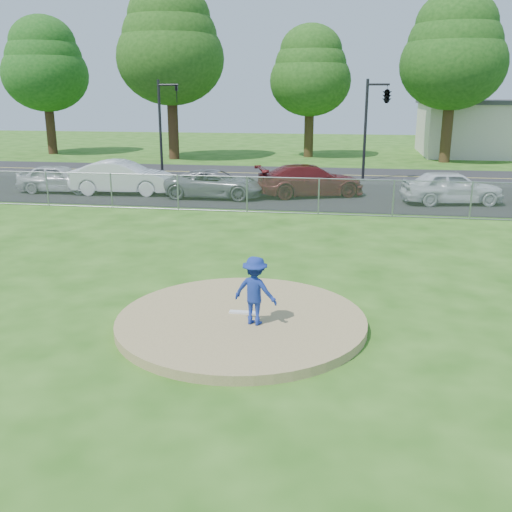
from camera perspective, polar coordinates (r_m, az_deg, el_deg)
The scene contains 19 objects.
ground at distance 21.96m, azimuth 3.33°, elevation 3.19°, with size 120.00×120.00×0.00m, color #245512.
pitchers_mound at distance 12.46m, azimuth -1.48°, elevation -6.50°, with size 5.40×5.40×0.20m, color #968052.
pitching_rubber at distance 12.59m, azimuth -1.31°, elevation -5.65°, with size 0.60×0.15×0.04m, color white.
chain_link_fence at distance 23.76m, azimuth 3.87°, elevation 6.01°, with size 40.00×0.06×1.50m, color gray.
parking_lot at distance 28.31m, azimuth 4.71°, elevation 6.08°, with size 50.00×8.00×0.01m, color black.
street at distance 35.70m, azimuth 5.69°, elevation 8.12°, with size 60.00×7.00×0.01m, color #242326.
tree_far_left at distance 50.50m, azimuth -20.40°, elevation 17.58°, with size 6.72×6.72×10.74m.
tree_left at distance 44.43m, azimuth -8.61°, elevation 20.22°, with size 7.84×7.84×12.53m.
tree_center at distance 45.44m, azimuth 5.46°, elevation 17.98°, with size 6.16×6.16×9.84m.
tree_right at distance 43.93m, azimuth 19.19°, elevation 18.83°, with size 7.28×7.28×11.63m.
traffic_signal_left at distance 35.08m, azimuth -9.21°, elevation 13.37°, with size 1.28×0.20×5.60m.
traffic_signal_center at distance 33.35m, azimuth 12.76°, elevation 15.21°, with size 1.42×2.48×5.60m.
pitcher at distance 11.81m, azimuth -0.09°, elevation -3.49°, with size 0.94×0.54×1.45m, color navy.
traffic_cone at distance 28.05m, azimuth -6.80°, elevation 6.60°, with size 0.33×0.33×0.64m, color #E24B0B.
parked_car_silver at distance 30.61m, azimuth -19.09°, elevation 7.35°, with size 1.66×4.12×1.40m, color silver.
parked_car_white at distance 29.25m, azimuth -13.23°, elevation 7.67°, with size 1.73×4.97×1.64m, color white.
parked_car_gray at distance 27.55m, azimuth -4.12°, elevation 7.21°, with size 2.17×4.70×1.31m, color slate.
parked_car_darkred at distance 28.02m, azimuth 5.45°, elevation 7.54°, with size 2.12×5.22×1.52m, color #5B1618.
parked_car_pearl at distance 27.38m, azimuth 18.99°, elevation 6.54°, with size 1.78×4.43×1.51m, color silver.
Camera 1 is at (2.15, -11.30, 4.87)m, focal length 40.00 mm.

